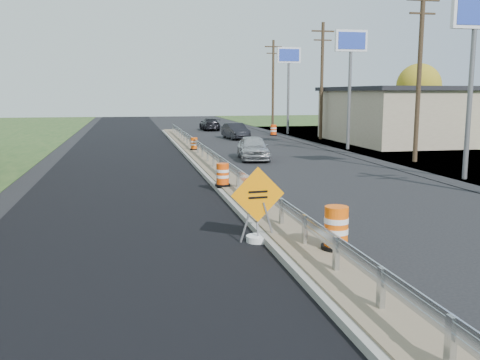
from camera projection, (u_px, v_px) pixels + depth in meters
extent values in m
plane|color=black|center=(249.00, 203.00, 18.75)|extent=(140.00, 140.00, 0.00)
cube|color=black|center=(123.00, 168.00, 27.52)|extent=(7.20, 120.00, 0.01)
cube|color=gray|center=(214.00, 169.00, 26.46)|extent=(1.60, 55.00, 0.18)
cube|color=brown|center=(214.00, 167.00, 26.44)|extent=(1.25, 55.00, 0.05)
cube|color=silver|center=(451.00, 341.00, 7.07)|extent=(0.10, 0.15, 0.70)
cube|color=silver|center=(381.00, 288.00, 9.00)|extent=(0.10, 0.15, 0.70)
cube|color=silver|center=(336.00, 253.00, 10.93)|extent=(0.10, 0.15, 0.70)
cube|color=silver|center=(305.00, 229.00, 12.86)|extent=(0.10, 0.15, 0.70)
cube|color=silver|center=(282.00, 211.00, 14.79)|extent=(0.10, 0.15, 0.70)
cube|color=silver|center=(264.00, 197.00, 16.72)|extent=(0.10, 0.15, 0.70)
cube|color=silver|center=(249.00, 187.00, 18.66)|extent=(0.10, 0.15, 0.70)
cube|color=silver|center=(238.00, 178.00, 20.59)|extent=(0.10, 0.15, 0.70)
cube|color=silver|center=(228.00, 170.00, 22.52)|extent=(0.10, 0.15, 0.70)
cube|color=silver|center=(220.00, 164.00, 24.45)|extent=(0.10, 0.15, 0.70)
cube|color=silver|center=(214.00, 159.00, 26.38)|extent=(0.10, 0.15, 0.70)
cube|color=silver|center=(208.00, 155.00, 28.32)|extent=(0.10, 0.15, 0.70)
cube|color=silver|center=(202.00, 151.00, 30.25)|extent=(0.10, 0.15, 0.70)
cube|color=silver|center=(198.00, 147.00, 32.18)|extent=(0.10, 0.15, 0.70)
cube|color=silver|center=(194.00, 144.00, 34.11)|extent=(0.10, 0.15, 0.70)
cube|color=silver|center=(190.00, 141.00, 36.04)|extent=(0.10, 0.15, 0.70)
cube|color=silver|center=(187.00, 139.00, 37.97)|extent=(0.10, 0.15, 0.70)
cube|color=silver|center=(184.00, 137.00, 39.91)|extent=(0.10, 0.15, 0.70)
cube|color=silver|center=(181.00, 135.00, 41.84)|extent=(0.10, 0.15, 0.70)
cube|color=silver|center=(179.00, 133.00, 43.77)|extent=(0.10, 0.15, 0.70)
cube|color=silver|center=(177.00, 131.00, 45.70)|extent=(0.10, 0.15, 0.70)
cube|color=silver|center=(175.00, 129.00, 47.63)|extent=(0.10, 0.15, 0.70)
cube|color=silver|center=(173.00, 128.00, 49.56)|extent=(0.10, 0.15, 0.70)
cube|color=silver|center=(210.00, 153.00, 27.32)|extent=(0.04, 46.00, 0.34)
cube|color=silver|center=(210.00, 154.00, 27.33)|extent=(0.06, 46.00, 0.03)
cube|color=silver|center=(210.00, 151.00, 27.30)|extent=(0.06, 46.00, 0.03)
cube|color=tan|center=(453.00, 116.00, 41.99)|extent=(18.00, 12.00, 4.00)
cube|color=black|center=(455.00, 89.00, 41.65)|extent=(18.50, 12.50, 0.30)
cube|color=black|center=(346.00, 122.00, 40.25)|extent=(0.08, 7.20, 2.20)
cylinder|color=slate|center=(470.00, 103.00, 23.22)|extent=(0.22, 0.22, 6.80)
cube|color=white|center=(476.00, 12.00, 22.61)|extent=(2.20, 0.25, 1.40)
cube|color=#263FB2|center=(476.00, 12.00, 22.61)|extent=(1.90, 0.30, 1.10)
cylinder|color=slate|center=(349.00, 99.00, 35.78)|extent=(0.22, 0.22, 6.80)
cube|color=white|center=(351.00, 41.00, 35.16)|extent=(2.20, 0.25, 1.40)
cube|color=#263FB2|center=(351.00, 41.00, 35.16)|extent=(1.90, 0.30, 1.10)
cylinder|color=slate|center=(288.00, 97.00, 49.30)|extent=(0.22, 0.22, 6.80)
cube|color=white|center=(289.00, 55.00, 48.69)|extent=(2.20, 0.25, 1.40)
cube|color=#263FB2|center=(289.00, 55.00, 48.69)|extent=(1.90, 0.30, 1.10)
cylinder|color=#473523|center=(419.00, 76.00, 29.01)|extent=(0.26, 0.26, 9.40)
cube|color=#473523|center=(423.00, 0.00, 28.36)|extent=(1.90, 0.12, 0.12)
cube|color=#473523|center=(422.00, 13.00, 28.48)|extent=(1.50, 0.10, 0.10)
cylinder|color=#473523|center=(322.00, 82.00, 43.50)|extent=(0.26, 0.26, 9.40)
cube|color=#473523|center=(323.00, 31.00, 42.85)|extent=(1.90, 0.12, 0.12)
cube|color=#473523|center=(323.00, 40.00, 42.96)|extent=(1.50, 0.10, 0.10)
cylinder|color=#473523|center=(273.00, 84.00, 57.99)|extent=(0.26, 0.26, 9.40)
cube|color=#473523|center=(273.00, 47.00, 57.34)|extent=(1.90, 0.12, 0.12)
cube|color=#473523|center=(273.00, 53.00, 57.45)|extent=(1.50, 0.10, 0.10)
cylinder|color=#473523|center=(417.00, 114.00, 56.60)|extent=(0.36, 0.36, 3.08)
sphere|color=#A18A22|center=(419.00, 86.00, 56.12)|extent=(4.62, 4.62, 4.62)
cylinder|color=white|center=(258.00, 239.00, 13.82)|extent=(0.60, 0.60, 0.17)
cube|color=slate|center=(246.00, 223.00, 13.69)|extent=(0.35, 0.07, 1.03)
cube|color=slate|center=(269.00, 222.00, 13.81)|extent=(0.35, 0.07, 1.03)
cube|color=slate|center=(257.00, 222.00, 13.80)|extent=(0.06, 0.27, 1.05)
cube|color=orange|center=(258.00, 195.00, 13.63)|extent=(1.43, 0.14, 1.43)
cube|color=black|center=(258.00, 192.00, 13.59)|extent=(0.51, 0.05, 0.05)
cube|color=black|center=(258.00, 198.00, 13.62)|extent=(0.51, 0.05, 0.05)
cylinder|color=black|center=(336.00, 247.00, 12.43)|extent=(0.69, 0.69, 0.09)
cylinder|color=#FD5D0A|center=(336.00, 227.00, 12.35)|extent=(0.55, 0.55, 0.96)
cylinder|color=white|center=(336.00, 220.00, 12.33)|extent=(0.57, 0.57, 0.13)
cylinder|color=white|center=(336.00, 231.00, 12.37)|extent=(0.57, 0.57, 0.13)
cylinder|color=black|center=(223.00, 185.00, 20.80)|extent=(0.60, 0.60, 0.08)
cylinder|color=#EE490A|center=(223.00, 174.00, 20.73)|extent=(0.48, 0.48, 0.85)
cylinder|color=white|center=(223.00, 171.00, 20.71)|extent=(0.50, 0.50, 0.11)
cylinder|color=white|center=(223.00, 176.00, 20.75)|extent=(0.50, 0.50, 0.11)
cylinder|color=black|center=(194.00, 149.00, 34.00)|extent=(0.53, 0.53, 0.07)
cylinder|color=#E35009|center=(194.00, 143.00, 33.94)|extent=(0.42, 0.42, 0.74)
cylinder|color=white|center=(194.00, 141.00, 33.92)|extent=(0.44, 0.44, 0.10)
cylinder|color=white|center=(194.00, 144.00, 33.95)|extent=(0.44, 0.44, 0.10)
cylinder|color=black|center=(273.00, 135.00, 48.16)|extent=(0.67, 0.67, 0.09)
cylinder|color=#FF420A|center=(273.00, 130.00, 48.08)|extent=(0.53, 0.53, 0.93)
cylinder|color=white|center=(274.00, 128.00, 48.06)|extent=(0.55, 0.55, 0.12)
cylinder|color=white|center=(273.00, 131.00, 48.09)|extent=(0.55, 0.55, 0.12)
imported|color=#B4B4B9|center=(253.00, 148.00, 30.77)|extent=(2.07, 4.22, 1.38)
imported|color=black|center=(236.00, 131.00, 44.52)|extent=(1.81, 4.14, 1.32)
imported|color=black|center=(210.00, 124.00, 54.88)|extent=(1.74, 4.28, 1.24)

